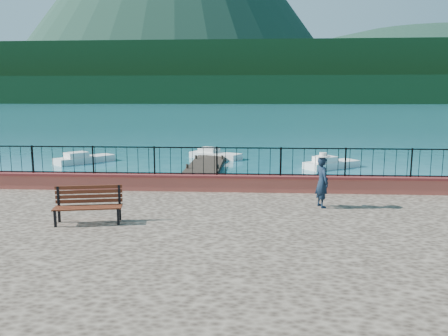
# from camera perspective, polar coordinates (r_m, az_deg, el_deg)

# --- Properties ---
(ground) EXTENTS (2000.00, 2000.00, 0.00)m
(ground) POSITION_cam_1_polar(r_m,az_deg,el_deg) (12.13, -0.90, -12.33)
(ground) COLOR #19596B
(ground) RESTS_ON ground
(parapet) EXTENTS (28.00, 0.46, 0.58)m
(parapet) POSITION_cam_1_polar(r_m,az_deg,el_deg) (15.26, 0.20, -1.97)
(parapet) COLOR #AD483E
(parapet) RESTS_ON promenade
(railing) EXTENTS (27.00, 0.05, 0.95)m
(railing) POSITION_cam_1_polar(r_m,az_deg,el_deg) (15.13, 0.20, 0.87)
(railing) COLOR black
(railing) RESTS_ON parapet
(dock) EXTENTS (2.00, 16.00, 0.30)m
(dock) POSITION_cam_1_polar(r_m,az_deg,el_deg) (23.82, -3.39, -1.19)
(dock) COLOR #2D231C
(dock) RESTS_ON ground
(far_forest) EXTENTS (900.00, 60.00, 18.00)m
(far_forest) POSITION_cam_1_polar(r_m,az_deg,el_deg) (311.28, 3.58, 10.08)
(far_forest) COLOR black
(far_forest) RESTS_ON ground
(foothills) EXTENTS (900.00, 120.00, 44.00)m
(foothills) POSITION_cam_1_polar(r_m,az_deg,el_deg) (371.66, 3.63, 11.95)
(foothills) COLOR black
(foothills) RESTS_ON ground
(companion_hill) EXTENTS (448.00, 384.00, 180.00)m
(companion_hill) POSITION_cam_1_polar(r_m,az_deg,el_deg) (611.83, 24.93, 7.99)
(companion_hill) COLOR #142D23
(companion_hill) RESTS_ON ground
(park_bench) EXTENTS (1.80, 0.89, 0.96)m
(park_bench) POSITION_cam_1_polar(r_m,az_deg,el_deg) (11.98, -17.28, -5.54)
(park_bench) COLOR black
(park_bench) RESTS_ON promenade
(person) EXTENTS (0.52, 0.64, 1.53)m
(person) POSITION_cam_1_polar(r_m,az_deg,el_deg) (13.31, 12.68, -1.80)
(person) COLOR black
(person) RESTS_ON promenade
(hat) EXTENTS (0.44, 0.44, 0.12)m
(hat) POSITION_cam_1_polar(r_m,az_deg,el_deg) (13.18, 12.81, 1.71)
(hat) COLOR silver
(hat) RESTS_ON person
(boat_0) EXTENTS (4.30, 1.88, 0.80)m
(boat_0) POSITION_cam_1_polar(r_m,az_deg,el_deg) (20.49, -21.80, -2.85)
(boat_0) COLOR silver
(boat_0) RESTS_ON ground
(boat_2) EXTENTS (3.82, 3.17, 0.80)m
(boat_2) POSITION_cam_1_polar(r_m,az_deg,el_deg) (28.54, 13.89, 0.80)
(boat_2) COLOR white
(boat_2) RESTS_ON ground
(boat_3) EXTENTS (3.59, 3.89, 0.80)m
(boat_3) POSITION_cam_1_polar(r_m,az_deg,el_deg) (31.44, -17.74, 1.39)
(boat_3) COLOR silver
(boat_3) RESTS_ON ground
(boat_4) EXTENTS (4.01, 3.01, 0.80)m
(boat_4) POSITION_cam_1_polar(r_m,az_deg,el_deg) (32.02, -1.13, 1.97)
(boat_4) COLOR silver
(boat_4) RESTS_ON ground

